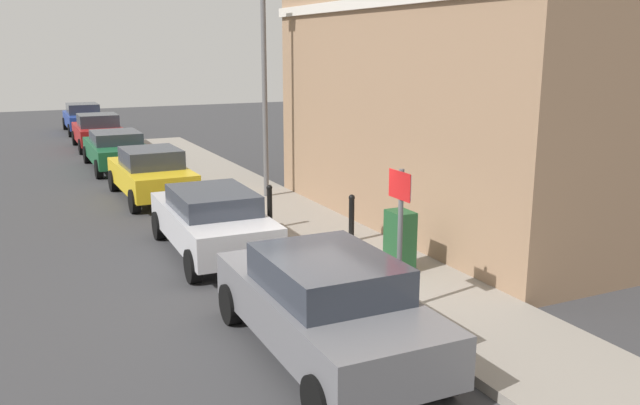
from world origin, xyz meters
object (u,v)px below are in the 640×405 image
car_yellow (151,173)px  bollard_far_kerb (270,205)px  street_sign (400,219)px  lamppost (264,83)px  utility_cabinet (400,243)px  car_red (98,131)px  bollard_near_cabinet (352,216)px  car_green (116,149)px  car_grey (325,304)px  car_silver (212,220)px  car_blue (83,118)px

car_yellow → bollard_far_kerb: (1.67, -5.00, -0.04)m
street_sign → lamppost: 9.03m
car_yellow → utility_cabinet: (2.78, -8.82, -0.07)m
car_yellow → car_red: car_red is taller
bollard_near_cabinet → street_sign: 4.07m
utility_cabinet → car_yellow: bearing=107.5°
street_sign → bollard_far_kerb: bearing=90.2°
utility_cabinet → lamppost: (0.08, 7.13, 2.62)m
car_green → car_red: size_ratio=1.10×
car_green → street_sign: (1.78, -15.97, 0.95)m
street_sign → car_grey: bearing=-158.2°
car_yellow → bollard_near_cabinet: size_ratio=4.06×
car_silver → street_sign: street_sign is taller
car_grey → car_green: size_ratio=0.98×
utility_cabinet → bollard_far_kerb: size_ratio=1.11×
car_blue → street_sign: (1.58, -27.47, 0.91)m
car_green → bollard_near_cabinet: size_ratio=4.30×
car_red → utility_cabinet: bearing=-171.1°
car_green → car_red: 5.35m
car_yellow → bollard_near_cabinet: car_yellow is taller
utility_cabinet → bollard_near_cabinet: (0.10, 2.09, 0.02)m
car_grey → car_blue: (0.02, 28.11, -0.03)m
car_silver → car_yellow: car_yellow is taller
car_green → utility_cabinet: (2.87, -14.29, -0.03)m
lamppost → bollard_far_kerb: bearing=-109.9°
utility_cabinet → bollard_far_kerb: bearing=106.2°
car_green → street_sign: street_sign is taller
bollard_near_cabinet → bollard_far_kerb: size_ratio=1.00×
car_silver → street_sign: size_ratio=1.86×
car_grey → car_red: (-0.09, 21.95, -0.02)m
car_yellow → car_red: (-0.00, 10.82, 0.01)m
car_blue → bollard_far_kerb: (1.56, -21.97, -0.05)m
car_red → utility_cabinet: (2.78, -19.64, -0.08)m
bollard_far_kerb → street_sign: bearing=-89.8°
car_green → car_blue: bearing=-0.6°
car_grey → bollard_far_kerb: car_grey is taller
street_sign → lamppost: bearing=82.4°
utility_cabinet → bollard_near_cabinet: 2.09m
car_silver → car_yellow: size_ratio=1.01×
car_blue → bollard_far_kerb: size_ratio=4.23×
car_yellow → lamppost: bearing=-121.6°
car_blue → bollard_near_cabinet: (2.77, -23.70, -0.05)m
car_blue → utility_cabinet: bearing=-173.2°
car_silver → street_sign: 5.01m
car_grey → street_sign: 1.94m
car_red → utility_cabinet: 19.83m
car_green → bollard_near_cabinet: (2.97, -12.20, -0.01)m
car_red → bollard_near_cabinet: size_ratio=3.89×
car_silver → street_sign: (1.64, -4.64, 0.92)m
car_red → lamppost: (2.86, -12.51, 2.54)m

